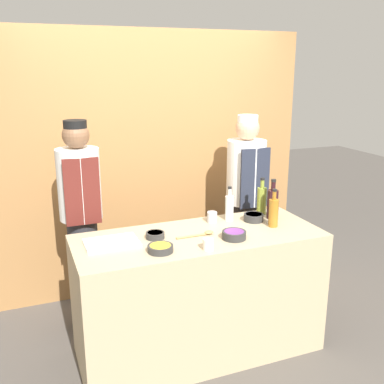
{
  "coord_description": "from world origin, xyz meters",
  "views": [
    {
      "loc": [
        -1.14,
        -2.75,
        2.08
      ],
      "look_at": [
        0.0,
        0.14,
        1.21
      ],
      "focal_mm": 42.0,
      "sensor_mm": 36.0,
      "label": 1
    }
  ],
  "objects_px": {
    "cup_steel": "(212,217)",
    "cup_cream": "(208,244)",
    "wooden_spoon": "(201,234)",
    "chef_left": "(82,218)",
    "bottle_wine": "(272,203)",
    "bottle_amber": "(274,212)",
    "cutting_board": "(112,243)",
    "sauce_bowl_orange": "(254,217)",
    "sauce_bowl_brown": "(155,235)",
    "sauce_bowl_yellow": "(160,248)",
    "chef_right": "(245,201)",
    "bottle_clear": "(229,207)",
    "sauce_bowl_purple": "(234,235)",
    "bottle_oil": "(262,200)"
  },
  "relations": [
    {
      "from": "cup_steel",
      "to": "cup_cream",
      "type": "relative_size",
      "value": 1.08
    },
    {
      "from": "cup_steel",
      "to": "wooden_spoon",
      "type": "relative_size",
      "value": 0.3
    },
    {
      "from": "chef_left",
      "to": "cup_cream",
      "type": "bearing_deg",
      "value": -54.14
    },
    {
      "from": "bottle_wine",
      "to": "bottle_amber",
      "type": "height_order",
      "value": "bottle_wine"
    },
    {
      "from": "cup_cream",
      "to": "cutting_board",
      "type": "bearing_deg",
      "value": 149.96
    },
    {
      "from": "sauce_bowl_orange",
      "to": "sauce_bowl_brown",
      "type": "relative_size",
      "value": 1.17
    },
    {
      "from": "sauce_bowl_yellow",
      "to": "bottle_amber",
      "type": "height_order",
      "value": "bottle_amber"
    },
    {
      "from": "sauce_bowl_yellow",
      "to": "chef_right",
      "type": "xyz_separation_m",
      "value": [
        1.07,
        0.85,
        -0.04
      ]
    },
    {
      "from": "bottle_amber",
      "to": "chef_right",
      "type": "distance_m",
      "value": 0.73
    },
    {
      "from": "bottle_clear",
      "to": "sauce_bowl_yellow",
      "type": "bearing_deg",
      "value": -150.21
    },
    {
      "from": "wooden_spoon",
      "to": "chef_right",
      "type": "height_order",
      "value": "chef_right"
    },
    {
      "from": "sauce_bowl_purple",
      "to": "chef_right",
      "type": "distance_m",
      "value": 0.97
    },
    {
      "from": "sauce_bowl_purple",
      "to": "sauce_bowl_brown",
      "type": "bearing_deg",
      "value": 157.42
    },
    {
      "from": "cup_cream",
      "to": "sauce_bowl_brown",
      "type": "bearing_deg",
      "value": 128.62
    },
    {
      "from": "bottle_wine",
      "to": "cup_steel",
      "type": "relative_size",
      "value": 3.84
    },
    {
      "from": "sauce_bowl_purple",
      "to": "bottle_amber",
      "type": "distance_m",
      "value": 0.41
    },
    {
      "from": "sauce_bowl_brown",
      "to": "wooden_spoon",
      "type": "relative_size",
      "value": 0.47
    },
    {
      "from": "cup_steel",
      "to": "sauce_bowl_purple",
      "type": "bearing_deg",
      "value": -89.59
    },
    {
      "from": "sauce_bowl_yellow",
      "to": "cup_steel",
      "type": "relative_size",
      "value": 2.03
    },
    {
      "from": "bottle_oil",
      "to": "bottle_wine",
      "type": "relative_size",
      "value": 0.95
    },
    {
      "from": "bottle_clear",
      "to": "chef_right",
      "type": "distance_m",
      "value": 0.61
    },
    {
      "from": "cup_steel",
      "to": "sauce_bowl_yellow",
      "type": "bearing_deg",
      "value": -143.7
    },
    {
      "from": "cutting_board",
      "to": "bottle_oil",
      "type": "distance_m",
      "value": 1.28
    },
    {
      "from": "sauce_bowl_orange",
      "to": "wooden_spoon",
      "type": "distance_m",
      "value": 0.52
    },
    {
      "from": "bottle_wine",
      "to": "bottle_clear",
      "type": "distance_m",
      "value": 0.34
    },
    {
      "from": "sauce_bowl_purple",
      "to": "bottle_oil",
      "type": "distance_m",
      "value": 0.62
    },
    {
      "from": "sauce_bowl_brown",
      "to": "sauce_bowl_yellow",
      "type": "bearing_deg",
      "value": -99.21
    },
    {
      "from": "sauce_bowl_yellow",
      "to": "cup_steel",
      "type": "distance_m",
      "value": 0.67
    },
    {
      "from": "cup_steel",
      "to": "chef_right",
      "type": "bearing_deg",
      "value": 40.53
    },
    {
      "from": "bottle_oil",
      "to": "chef_right",
      "type": "xyz_separation_m",
      "value": [
        0.07,
        0.41,
        -0.13
      ]
    },
    {
      "from": "sauce_bowl_yellow",
      "to": "bottle_wine",
      "type": "bearing_deg",
      "value": 16.96
    },
    {
      "from": "sauce_bowl_brown",
      "to": "cup_steel",
      "type": "bearing_deg",
      "value": 17.43
    },
    {
      "from": "bottle_amber",
      "to": "cup_cream",
      "type": "xyz_separation_m",
      "value": [
        -0.63,
        -0.23,
        -0.08
      ]
    },
    {
      "from": "sauce_bowl_orange",
      "to": "cup_steel",
      "type": "xyz_separation_m",
      "value": [
        -0.31,
        0.09,
        0.01
      ]
    },
    {
      "from": "chef_left",
      "to": "cup_steel",
      "type": "bearing_deg",
      "value": -26.22
    },
    {
      "from": "sauce_bowl_brown",
      "to": "sauce_bowl_purple",
      "type": "height_order",
      "value": "sauce_bowl_purple"
    },
    {
      "from": "wooden_spoon",
      "to": "chef_right",
      "type": "distance_m",
      "value": 0.99
    },
    {
      "from": "sauce_bowl_yellow",
      "to": "chef_left",
      "type": "height_order",
      "value": "chef_left"
    },
    {
      "from": "bottle_amber",
      "to": "chef_left",
      "type": "xyz_separation_m",
      "value": [
        -1.3,
        0.7,
        -0.11
      ]
    },
    {
      "from": "sauce_bowl_orange",
      "to": "wooden_spoon",
      "type": "relative_size",
      "value": 0.55
    },
    {
      "from": "cup_steel",
      "to": "chef_left",
      "type": "xyz_separation_m",
      "value": [
        -0.92,
        0.45,
        -0.04
      ]
    },
    {
      "from": "bottle_wine",
      "to": "chef_right",
      "type": "bearing_deg",
      "value": 84.3
    },
    {
      "from": "bottle_wine",
      "to": "chef_left",
      "type": "xyz_separation_m",
      "value": [
        -1.39,
        0.54,
        -0.12
      ]
    },
    {
      "from": "bottle_clear",
      "to": "bottle_amber",
      "type": "height_order",
      "value": "bottle_amber"
    },
    {
      "from": "cup_steel",
      "to": "cup_cream",
      "type": "bearing_deg",
      "value": -116.65
    },
    {
      "from": "sauce_bowl_yellow",
      "to": "cup_steel",
      "type": "height_order",
      "value": "cup_steel"
    },
    {
      "from": "sauce_bowl_purple",
      "to": "cutting_board",
      "type": "relative_size",
      "value": 0.47
    },
    {
      "from": "bottle_wine",
      "to": "chef_left",
      "type": "distance_m",
      "value": 1.5
    },
    {
      "from": "sauce_bowl_orange",
      "to": "bottle_clear",
      "type": "height_order",
      "value": "bottle_clear"
    },
    {
      "from": "sauce_bowl_brown",
      "to": "bottle_clear",
      "type": "xyz_separation_m",
      "value": [
        0.64,
        0.15,
        0.08
      ]
    }
  ]
}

